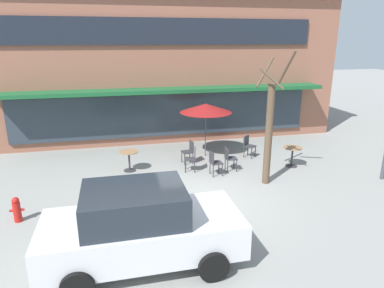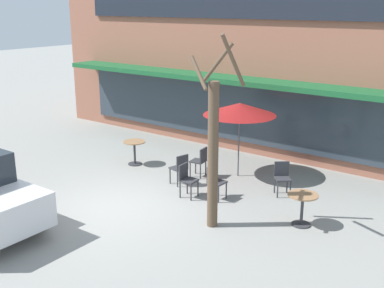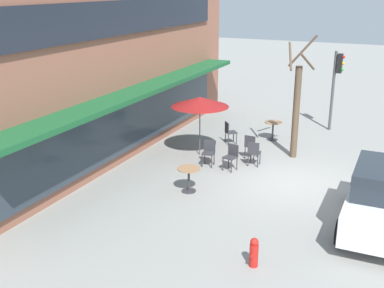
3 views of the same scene
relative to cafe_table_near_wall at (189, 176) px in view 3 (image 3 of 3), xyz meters
name	(u,v)px [view 3 (image 3 of 3)]	position (x,y,z in m)	size (l,w,h in m)	color
ground_plane	(294,184)	(1.89, -2.81, -0.52)	(80.00, 80.00, 0.00)	gray
building_facade	(38,56)	(1.89, 7.15, 2.95)	(16.84, 9.10, 6.94)	#935B47
cafe_table_near_wall	(189,176)	(0.00, 0.00, 0.00)	(0.70, 0.70, 0.76)	#333338
cafe_table_streetside	(273,128)	(6.08, -0.91, 0.00)	(0.70, 0.70, 0.76)	#333338
patio_umbrella_green_folded	(200,102)	(3.18, 1.05, 1.51)	(2.10, 2.10, 2.20)	#4C4C51
cafe_chair_0	(231,155)	(2.25, -0.54, 0.01)	(0.48, 0.48, 0.89)	#333338
cafe_chair_1	(254,152)	(2.92, -1.12, 0.01)	(0.43, 0.43, 0.89)	#333338
cafe_chair_2	(251,145)	(3.59, -0.79, 0.01)	(0.42, 0.42, 0.89)	#333338
cafe_chair_3	(229,131)	(4.87, 0.52, 0.01)	(0.56, 0.56, 0.89)	#333338
cafe_chair_4	(209,151)	(2.33, 0.32, 0.01)	(0.45, 0.45, 0.89)	#333338
street_tree	(296,107)	(4.45, -2.15, 1.36)	(1.04, 1.04, 4.38)	brown
traffic_light_pole	(336,78)	(8.53, -2.86, 1.78)	(0.26, 0.44, 3.40)	#47474C
fire_hydrant	(254,252)	(-3.11, -3.07, -0.16)	(0.36, 0.20, 0.71)	red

